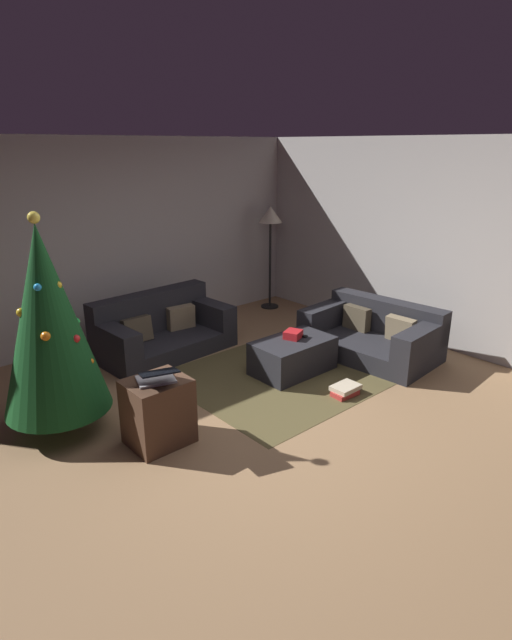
{
  "coord_description": "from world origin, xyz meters",
  "views": [
    {
      "loc": [
        -2.8,
        -3.07,
        2.5
      ],
      "look_at": [
        0.55,
        0.72,
        0.75
      ],
      "focal_mm": 28.68,
      "sensor_mm": 36.0,
      "label": 1
    }
  ],
  "objects_px": {
    "book_stack": "(345,390)",
    "couch_left": "(161,330)",
    "ottoman": "(293,356)",
    "side_table": "(158,412)",
    "christmas_tree": "(48,321)",
    "couch_right": "(374,334)",
    "corner_lamp": "(270,222)",
    "gift_box": "(293,334)",
    "tv_remote": "(300,335)",
    "laptop": "(157,377)"
  },
  "relations": [
    {
      "from": "book_stack",
      "to": "couch_left",
      "type": "bearing_deg",
      "value": 108.98
    },
    {
      "from": "ottoman",
      "to": "side_table",
      "type": "relative_size",
      "value": 1.55
    },
    {
      "from": "couch_left",
      "to": "christmas_tree",
      "type": "bearing_deg",
      "value": 28.36
    },
    {
      "from": "couch_right",
      "to": "corner_lamp",
      "type": "relative_size",
      "value": 1.02
    },
    {
      "from": "couch_left",
      "to": "side_table",
      "type": "relative_size",
      "value": 2.84
    },
    {
      "from": "book_stack",
      "to": "corner_lamp",
      "type": "bearing_deg",
      "value": 61.74
    },
    {
      "from": "gift_box",
      "to": "ottoman",
      "type": "bearing_deg",
      "value": -132.11
    },
    {
      "from": "tv_remote",
      "to": "side_table",
      "type": "height_order",
      "value": "side_table"
    },
    {
      "from": "ottoman",
      "to": "book_stack",
      "type": "xyz_separation_m",
      "value": [
        -0.01,
        -0.78,
        -0.14
      ]
    },
    {
      "from": "couch_right",
      "to": "book_stack",
      "type": "xyz_separation_m",
      "value": [
        -1.15,
        -0.49,
        -0.2
      ]
    },
    {
      "from": "couch_left",
      "to": "book_stack",
      "type": "distance_m",
      "value": 2.47
    },
    {
      "from": "couch_left",
      "to": "gift_box",
      "type": "bearing_deg",
      "value": 116.08
    },
    {
      "from": "tv_remote",
      "to": "book_stack",
      "type": "xyz_separation_m",
      "value": [
        -0.15,
        -0.81,
        -0.34
      ]
    },
    {
      "from": "couch_left",
      "to": "christmas_tree",
      "type": "height_order",
      "value": "christmas_tree"
    },
    {
      "from": "ottoman",
      "to": "book_stack",
      "type": "distance_m",
      "value": 0.8
    },
    {
      "from": "couch_left",
      "to": "couch_right",
      "type": "relative_size",
      "value": 1.04
    },
    {
      "from": "tv_remote",
      "to": "book_stack",
      "type": "bearing_deg",
      "value": -115.75
    },
    {
      "from": "tv_remote",
      "to": "laptop",
      "type": "bearing_deg",
      "value": 174.2
    },
    {
      "from": "side_table",
      "to": "christmas_tree",
      "type": "bearing_deg",
      "value": 126.35
    },
    {
      "from": "tv_remote",
      "to": "ottoman",
      "type": "bearing_deg",
      "value": 174.89
    },
    {
      "from": "couch_right",
      "to": "tv_remote",
      "type": "xyz_separation_m",
      "value": [
        -1.0,
        0.32,
        0.15
      ]
    },
    {
      "from": "christmas_tree",
      "to": "book_stack",
      "type": "height_order",
      "value": "christmas_tree"
    },
    {
      "from": "tv_remote",
      "to": "book_stack",
      "type": "distance_m",
      "value": 0.89
    },
    {
      "from": "ottoman",
      "to": "christmas_tree",
      "type": "relative_size",
      "value": 0.47
    },
    {
      "from": "side_table",
      "to": "book_stack",
      "type": "bearing_deg",
      "value": -14.91
    },
    {
      "from": "book_stack",
      "to": "corner_lamp",
      "type": "height_order",
      "value": "corner_lamp"
    },
    {
      "from": "christmas_tree",
      "to": "corner_lamp",
      "type": "distance_m",
      "value": 4.27
    },
    {
      "from": "gift_box",
      "to": "book_stack",
      "type": "relative_size",
      "value": 0.6
    },
    {
      "from": "tv_remote",
      "to": "book_stack",
      "type": "relative_size",
      "value": 0.5
    },
    {
      "from": "couch_right",
      "to": "tv_remote",
      "type": "relative_size",
      "value": 10.21
    },
    {
      "from": "couch_right",
      "to": "book_stack",
      "type": "distance_m",
      "value": 1.27
    },
    {
      "from": "tv_remote",
      "to": "laptop",
      "type": "relative_size",
      "value": 0.34
    },
    {
      "from": "couch_right",
      "to": "side_table",
      "type": "distance_m",
      "value": 3.08
    },
    {
      "from": "couch_right",
      "to": "ottoman",
      "type": "height_order",
      "value": "couch_right"
    },
    {
      "from": "book_stack",
      "to": "ottoman",
      "type": "bearing_deg",
      "value": 89.58
    },
    {
      "from": "laptop",
      "to": "book_stack",
      "type": "height_order",
      "value": "laptop"
    },
    {
      "from": "couch_right",
      "to": "ottoman",
      "type": "relative_size",
      "value": 1.76
    },
    {
      "from": "side_table",
      "to": "corner_lamp",
      "type": "bearing_deg",
      "value": 33.42
    },
    {
      "from": "tv_remote",
      "to": "corner_lamp",
      "type": "distance_m",
      "value": 2.56
    },
    {
      "from": "laptop",
      "to": "book_stack",
      "type": "xyz_separation_m",
      "value": [
        1.95,
        -0.46,
        -0.6
      ]
    },
    {
      "from": "couch_left",
      "to": "tv_remote",
      "type": "bearing_deg",
      "value": 118.73
    },
    {
      "from": "christmas_tree",
      "to": "corner_lamp",
      "type": "xyz_separation_m",
      "value": [
        3.99,
        1.49,
        0.3
      ]
    },
    {
      "from": "gift_box",
      "to": "book_stack",
      "type": "height_order",
      "value": "gift_box"
    },
    {
      "from": "side_table",
      "to": "couch_left",
      "type": "bearing_deg",
      "value": 58.06
    },
    {
      "from": "christmas_tree",
      "to": "corner_lamp",
      "type": "height_order",
      "value": "christmas_tree"
    },
    {
      "from": "gift_box",
      "to": "tv_remote",
      "type": "height_order",
      "value": "gift_box"
    },
    {
      "from": "tv_remote",
      "to": "christmas_tree",
      "type": "xyz_separation_m",
      "value": [
        -2.65,
        0.47,
        0.66
      ]
    },
    {
      "from": "couch_left",
      "to": "book_stack",
      "type": "bearing_deg",
      "value": 105.66
    },
    {
      "from": "couch_right",
      "to": "laptop",
      "type": "height_order",
      "value": "laptop"
    },
    {
      "from": "laptop",
      "to": "couch_right",
      "type": "bearing_deg",
      "value": 0.6
    }
  ]
}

